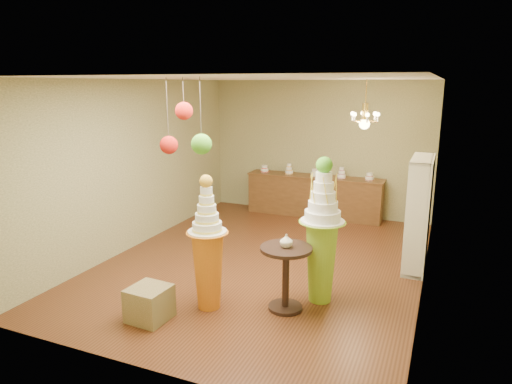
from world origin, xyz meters
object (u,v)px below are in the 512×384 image
at_px(pedestal_green, 322,243).
at_px(sideboard, 314,195).
at_px(round_table, 286,269).
at_px(pedestal_orange, 208,258).

xyz_separation_m(pedestal_green, sideboard, (-1.22, 3.98, -0.35)).
relative_size(sideboard, round_table, 3.49).
height_order(pedestal_orange, sideboard, pedestal_orange).
bearing_deg(sideboard, round_table, -78.93).
relative_size(pedestal_green, pedestal_orange, 1.11).
xyz_separation_m(pedestal_green, pedestal_orange, (-1.32, -0.77, -0.14)).
bearing_deg(pedestal_green, sideboard, 107.02).
height_order(sideboard, round_table, sideboard).
bearing_deg(sideboard, pedestal_green, -72.98).
xyz_separation_m(pedestal_green, round_table, (-0.36, -0.43, -0.27)).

